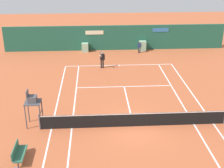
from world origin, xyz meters
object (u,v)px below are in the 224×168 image
player_on_baseline (102,58)px  tennis_ball_by_sideline (105,82)px  player_bench (18,152)px  tennis_ball_near_service_line (76,106)px  ball_kid_right_post (139,46)px  umpire_chair (33,102)px

player_on_baseline → tennis_ball_by_sideline: (0.10, -3.65, -0.96)m
player_bench → tennis_ball_by_sideline: size_ratio=22.75×
tennis_ball_near_service_line → player_bench: bearing=-114.5°
ball_kid_right_post → tennis_ball_near_service_line: 14.20m
player_on_baseline → ball_kid_right_post: player_on_baseline is taller
umpire_chair → ball_kid_right_post: bearing=149.1°
player_on_baseline → tennis_ball_by_sideline: 3.77m
umpire_chair → tennis_ball_near_service_line: 3.91m
player_bench → player_on_baseline: (4.97, 14.14, 0.48)m
tennis_ball_near_service_line → tennis_ball_by_sideline: bearing=62.5°
umpire_chair → player_on_baseline: umpire_chair is taller
tennis_ball_near_service_line → umpire_chair: bearing=-136.5°
umpire_chair → tennis_ball_by_sideline: size_ratio=36.66×
ball_kid_right_post → tennis_ball_near_service_line: ball_kid_right_post is taller
ball_kid_right_post → tennis_ball_by_sideline: (-4.19, -8.28, -0.70)m
player_bench → player_on_baseline: bearing=160.6°
player_bench → tennis_ball_near_service_line: (2.80, 6.14, -0.48)m
player_bench → tennis_ball_by_sideline: 11.66m
tennis_ball_near_service_line → ball_kid_right_post: bearing=62.9°
player_bench → tennis_ball_by_sideline: bearing=154.2°
tennis_ball_by_sideline → tennis_ball_near_service_line: bearing=-117.5°
player_on_baseline → tennis_ball_near_service_line: (-2.17, -7.99, -0.96)m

